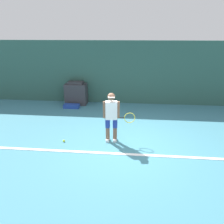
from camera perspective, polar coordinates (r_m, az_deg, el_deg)
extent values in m
plane|color=teal|center=(6.39, 3.97, -9.07)|extent=(24.00, 24.00, 0.00)
cube|color=#2D564C|center=(9.91, 4.97, 10.11)|extent=(24.00, 0.10, 2.78)
cube|color=white|center=(6.03, 3.85, -10.94)|extent=(21.60, 0.10, 0.01)
cylinder|color=brown|center=(6.60, -1.13, -5.80)|extent=(0.12, 0.12, 0.45)
cylinder|color=navy|center=(6.45, -1.15, -2.93)|extent=(0.14, 0.14, 0.27)
cube|color=white|center=(6.69, -1.12, -7.21)|extent=(0.10, 0.24, 0.08)
cylinder|color=brown|center=(6.60, 0.79, -5.80)|extent=(0.12, 0.12, 0.45)
cylinder|color=navy|center=(6.45, 0.80, -2.93)|extent=(0.14, 0.14, 0.27)
cube|color=white|center=(6.69, 0.78, -7.21)|extent=(0.10, 0.24, 0.08)
cube|color=white|center=(6.30, -0.18, 0.44)|extent=(0.36, 0.23, 0.53)
sphere|color=brown|center=(6.18, -0.18, 3.99)|extent=(0.22, 0.22, 0.22)
cube|color=white|center=(6.08, -0.18, 3.91)|extent=(0.19, 0.14, 0.02)
cylinder|color=brown|center=(6.30, -1.97, 0.58)|extent=(0.09, 0.09, 0.50)
cylinder|color=brown|center=(6.30, 1.61, 0.58)|extent=(0.09, 0.09, 0.50)
cylinder|color=black|center=(6.39, 2.42, -1.54)|extent=(0.19, 0.05, 0.03)
torus|color=yellow|center=(6.41, 4.62, -1.53)|extent=(0.33, 0.05, 0.33)
sphere|color=#D1E533|center=(6.79, -12.47, -7.35)|extent=(0.07, 0.07, 0.07)
cube|color=#333338|center=(10.05, -9.33, 4.67)|extent=(0.95, 0.60, 0.94)
cube|color=#333338|center=(9.93, -9.50, 7.57)|extent=(0.67, 0.42, 0.10)
cube|color=#1E3D99|center=(9.65, -10.52, 1.53)|extent=(0.67, 0.31, 0.17)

